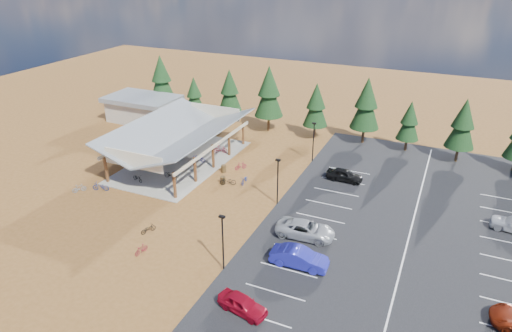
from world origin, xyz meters
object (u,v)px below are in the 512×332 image
trash_bin_1 (224,169)px  bike_14 (245,180)px  trash_bin_0 (223,180)px  bike_11 (141,249)px  lamp_post_1 (278,178)px  bike_12 (148,229)px  bike_16 (228,181)px  bike_6 (199,158)px  bike_9 (79,188)px  bike_2 (172,144)px  outbuilding (143,108)px  bike_15 (241,166)px  bike_pavilion (180,133)px  lamp_post_0 (223,239)px  bike_7 (221,149)px  car_1 (299,258)px  car_4 (345,175)px  bike_4 (171,175)px  car_0 (243,304)px  car_2 (305,229)px  bike_5 (194,168)px  bike_0 (138,178)px  lamp_post_2 (313,139)px  bike_10 (101,186)px  bike_1 (151,166)px  bike_3 (189,141)px

trash_bin_1 → bike_14: 3.94m
trash_bin_0 → bike_11: bearing=-90.7°
lamp_post_1 → bike_12: size_ratio=3.29×
bike_11 → bike_16: size_ratio=0.79×
bike_6 → bike_9: (-7.88, -12.37, -0.12)m
bike_2 → lamp_post_1: bearing=-101.2°
outbuilding → bike_15: 24.03m
bike_9 → bike_14: size_ratio=0.89×
bike_pavilion → bike_15: (7.80, 1.02, -3.35)m
bike_11 → bike_16: bearing=95.9°
lamp_post_0 → bike_7: bearing=118.8°
car_1 → car_4: 17.25m
bike_14 → car_1: size_ratio=0.35×
bike_4 → bike_9: 10.06m
bike_pavilion → bike_2: (-3.59, 3.32, -3.27)m
trash_bin_1 → car_0: 23.83m
bike_15 → car_2: car_2 is taller
lamp_post_1 → bike_5: lamp_post_1 is taller
bike_12 → car_1: car_1 is taller
lamp_post_1 → bike_0: 16.78m
lamp_post_2 → bike_12: size_ratio=3.29×
bike_14 → car_4: size_ratio=0.41×
bike_11 → bike_6: bearing=115.3°
bike_4 → bike_12: (4.37, -10.30, -0.19)m
bike_12 → bike_0: bearing=-24.9°
bike_12 → bike_10: bearing=-3.1°
lamp_post_0 → lamp_post_1: same height
trash_bin_0 → bike_7: bearing=119.9°
bike_0 → bike_9: (-4.41, -4.57, -0.07)m
bike_15 → bike_7: bearing=0.5°
bike_pavilion → bike_5: (3.04, -2.06, -3.24)m
trash_bin_1 → bike_12: (-0.33, -14.56, -0.04)m
bike_0 → bike_14: bike_0 is taller
bike_1 → bike_14: size_ratio=0.94×
bike_10 → car_0: car_0 is taller
trash_bin_0 → car_0: (11.00, -17.63, 0.25)m
lamp_post_0 → bike_1: lamp_post_0 is taller
bike_1 → bike_5: size_ratio=0.99×
bike_0 → bike_10: 4.15m
bike_0 → car_1: size_ratio=0.33×
bike_15 → bike_3: bearing=13.4°
lamp_post_1 → car_4: lamp_post_1 is taller
bike_12 → bike_pavilion: bearing=-45.8°
car_2 → car_4: (0.42, 12.86, -0.05)m
lamp_post_1 → bike_3: bearing=149.1°
car_4 → lamp_post_1: bearing=149.4°
bike_3 → bike_4: bike_4 is taller
bike_9 → bike_5: bearing=-100.1°
bike_pavilion → bike_11: size_ratio=13.18×
bike_pavilion → car_1: size_ratio=3.96×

